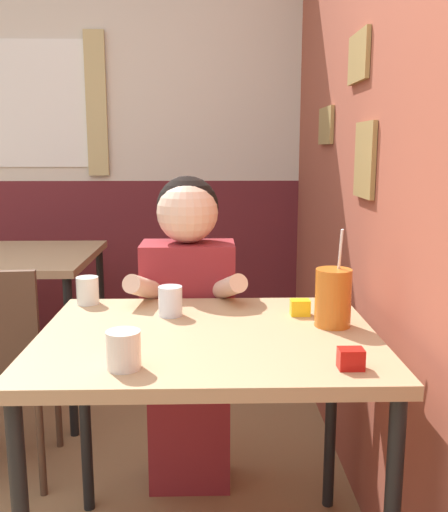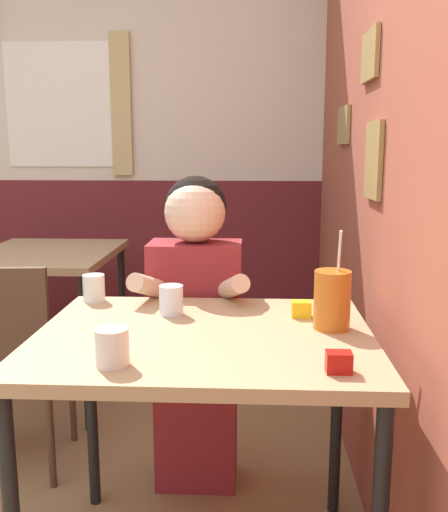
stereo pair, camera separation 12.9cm
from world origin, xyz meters
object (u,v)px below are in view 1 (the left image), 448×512
at_px(main_table, 208,359).
at_px(cocktail_pitcher, 333,298).
at_px(person_seated, 189,323).
at_px(background_table, 25,272).

distance_m(main_table, cocktail_pitcher, 0.41).
bearing_deg(cocktail_pitcher, main_table, -171.01).
bearing_deg(person_seated, background_table, 138.25).
xyz_separation_m(main_table, cocktail_pitcher, (0.37, 0.06, 0.16)).
xyz_separation_m(main_table, person_seated, (-0.07, 0.50, -0.05)).
bearing_deg(person_seated, cocktail_pitcher, -45.22).
height_order(main_table, background_table, same).
relative_size(main_table, person_seated, 0.80).
height_order(background_table, person_seated, person_seated).
height_order(background_table, cocktail_pitcher, cocktail_pitcher).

